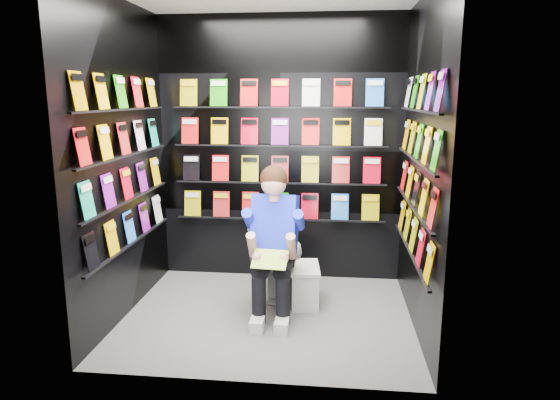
# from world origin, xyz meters

# --- Properties ---
(floor) EXTENTS (2.40, 2.40, 0.00)m
(floor) POSITION_xyz_m (0.00, 0.00, 0.00)
(floor) COLOR #5A5A58
(floor) RESTS_ON ground
(wall_back) EXTENTS (2.40, 0.04, 2.60)m
(wall_back) POSITION_xyz_m (0.00, 1.00, 1.30)
(wall_back) COLOR black
(wall_back) RESTS_ON floor
(wall_front) EXTENTS (2.40, 0.04, 2.60)m
(wall_front) POSITION_xyz_m (0.00, -1.00, 1.30)
(wall_front) COLOR black
(wall_front) RESTS_ON floor
(wall_left) EXTENTS (0.04, 2.00, 2.60)m
(wall_left) POSITION_xyz_m (-1.20, 0.00, 1.30)
(wall_left) COLOR black
(wall_left) RESTS_ON floor
(wall_right) EXTENTS (0.04, 2.00, 2.60)m
(wall_right) POSITION_xyz_m (1.20, 0.00, 1.30)
(wall_right) COLOR black
(wall_right) RESTS_ON floor
(comics_back) EXTENTS (2.10, 0.06, 1.37)m
(comics_back) POSITION_xyz_m (0.00, 0.97, 1.31)
(comics_back) COLOR red
(comics_back) RESTS_ON wall_back
(comics_left) EXTENTS (0.06, 1.70, 1.37)m
(comics_left) POSITION_xyz_m (-1.17, 0.00, 1.31)
(comics_left) COLOR red
(comics_left) RESTS_ON wall_left
(comics_right) EXTENTS (0.06, 1.70, 1.37)m
(comics_right) POSITION_xyz_m (1.17, 0.00, 1.31)
(comics_right) COLOR red
(comics_right) RESTS_ON wall_right
(toilet) EXTENTS (0.49, 0.79, 0.73)m
(toilet) POSITION_xyz_m (0.05, 0.51, 0.37)
(toilet) COLOR silver
(toilet) RESTS_ON floor
(longbox) EXTENTS (0.27, 0.44, 0.32)m
(longbox) POSITION_xyz_m (0.29, 0.31, 0.16)
(longbox) COLOR silver
(longbox) RESTS_ON floor
(longbox_lid) EXTENTS (0.30, 0.47, 0.03)m
(longbox_lid) POSITION_xyz_m (0.29, 0.31, 0.33)
(longbox_lid) COLOR silver
(longbox_lid) RESTS_ON longbox
(reader) EXTENTS (0.58, 0.79, 1.37)m
(reader) POSITION_xyz_m (0.05, 0.13, 0.76)
(reader) COLOR #0F1CC3
(reader) RESTS_ON toilet
(held_comic) EXTENTS (0.29, 0.19, 0.12)m
(held_comic) POSITION_xyz_m (0.05, -0.22, 0.58)
(held_comic) COLOR green
(held_comic) RESTS_ON reader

